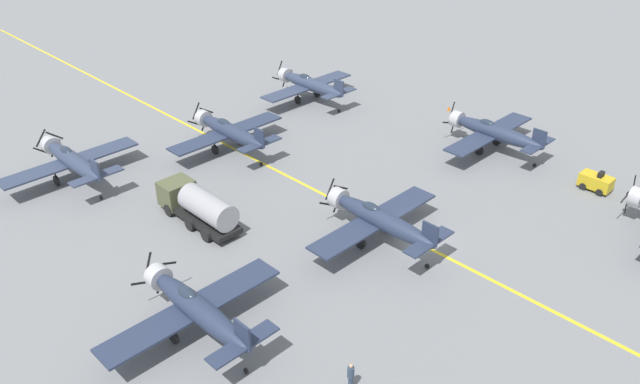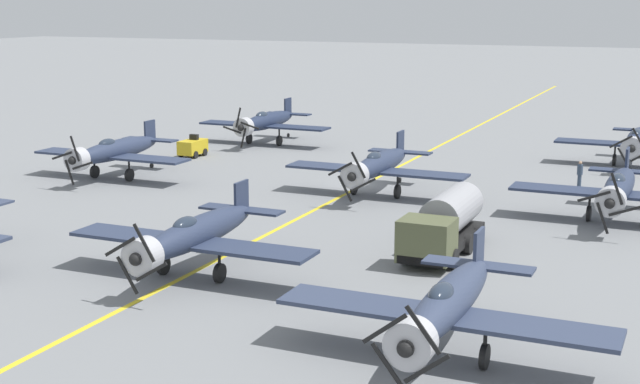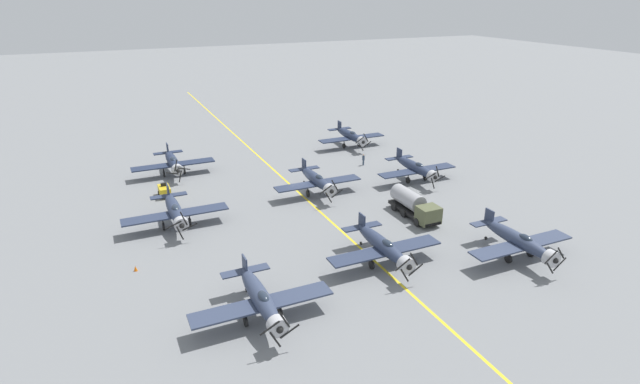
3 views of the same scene
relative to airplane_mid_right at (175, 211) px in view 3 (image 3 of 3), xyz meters
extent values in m
plane|color=slate|center=(-17.05, -4.70, -2.01)|extent=(400.00, 400.00, 0.00)
cube|color=yellow|center=(-17.05, -4.70, -2.01)|extent=(0.30, 160.00, 0.01)
ellipsoid|color=#2A344D|center=(0.00, -0.41, 0.04)|extent=(1.50, 9.50, 1.42)
cylinder|color=#B7B7BC|center=(0.00, 4.04, 0.04)|extent=(1.58, 0.90, 1.58)
ellipsoid|color=#232D3D|center=(0.00, 0.73, 0.60)|extent=(0.80, 1.70, 0.76)
cube|color=#2A344D|center=(0.00, 0.35, -0.30)|extent=(12.00, 2.10, 0.16)
cube|color=#2A344D|center=(0.00, -4.50, 0.19)|extent=(4.40, 1.10, 0.12)
cube|color=#2A344D|center=(0.00, -4.50, 0.84)|extent=(0.14, 1.30, 1.60)
sphere|color=black|center=(0.00, 4.54, 0.04)|extent=(0.56, 0.56, 0.56)
cube|color=black|center=(0.28, 4.54, -0.79)|extent=(0.69, 0.06, 1.70)
cube|color=black|center=(0.83, 4.54, 0.32)|extent=(1.70, 0.06, 0.69)
cube|color=black|center=(-0.28, 4.54, 0.87)|extent=(0.69, 0.06, 1.70)
cube|color=black|center=(-0.83, 4.54, -0.24)|extent=(1.70, 0.06, 0.69)
cylinder|color=black|center=(-1.50, 0.35, -0.93)|extent=(0.14, 0.14, 1.26)
cylinder|color=black|center=(-1.50, 0.35, -1.56)|extent=(0.22, 0.90, 0.90)
cylinder|color=black|center=(1.50, 0.35, -0.93)|extent=(0.14, 0.14, 1.26)
cylinder|color=black|center=(1.50, 0.35, -1.56)|extent=(0.22, 0.90, 0.90)
cylinder|color=black|center=(0.00, -4.56, -1.83)|extent=(0.12, 0.36, 0.36)
ellipsoid|color=#29334D|center=(-19.10, -2.74, 0.04)|extent=(1.50, 9.50, 1.42)
cylinder|color=#B7B7BC|center=(-19.10, 1.71, 0.04)|extent=(1.58, 0.90, 1.58)
ellipsoid|color=#232D3D|center=(-19.10, -1.60, 0.60)|extent=(0.80, 1.70, 0.76)
cube|color=#29334D|center=(-19.10, -1.98, -0.30)|extent=(12.00, 2.10, 0.16)
cube|color=#29334D|center=(-19.10, -6.83, 0.19)|extent=(4.40, 1.10, 0.12)
cube|color=#29334D|center=(-19.10, -6.83, 0.84)|extent=(0.14, 1.30, 1.60)
sphere|color=black|center=(-19.10, 2.21, 0.04)|extent=(0.56, 0.56, 0.56)
cube|color=black|center=(-19.53, 2.21, 0.80)|extent=(0.98, 0.06, 1.59)
cube|color=black|center=(-19.86, 2.21, -0.39)|extent=(1.59, 0.06, 0.98)
cube|color=black|center=(-18.67, 2.21, -0.72)|extent=(0.98, 0.06, 1.59)
cube|color=black|center=(-18.34, 2.21, 0.47)|extent=(1.59, 0.06, 0.98)
cylinder|color=black|center=(-20.60, -1.98, -0.93)|extent=(0.14, 0.14, 1.26)
cylinder|color=black|center=(-20.60, -1.98, -1.56)|extent=(0.22, 0.90, 0.90)
cylinder|color=black|center=(-17.60, -1.98, -0.93)|extent=(0.14, 0.14, 1.26)
cylinder|color=black|center=(-17.60, -1.98, -1.56)|extent=(0.22, 0.90, 0.90)
cylinder|color=black|center=(-19.10, -6.89, -1.83)|extent=(0.12, 0.36, 0.36)
ellipsoid|color=#323C55|center=(-30.71, 21.78, 0.04)|extent=(1.50, 9.50, 1.42)
cylinder|color=#B7B7BC|center=(-30.71, 26.23, 0.04)|extent=(1.57, 0.90, 1.58)
ellipsoid|color=#232D3D|center=(-30.71, 22.92, 0.60)|extent=(0.80, 1.70, 0.76)
cube|color=#323C55|center=(-30.71, 22.54, -0.30)|extent=(12.00, 2.10, 0.16)
cube|color=#323C55|center=(-30.71, 17.69, 0.19)|extent=(4.40, 1.10, 0.12)
cube|color=#323C55|center=(-30.71, 17.69, 0.84)|extent=(0.14, 1.30, 1.60)
sphere|color=black|center=(-30.71, 26.73, 0.04)|extent=(0.56, 0.56, 0.56)
cube|color=black|center=(-30.16, 26.73, -0.65)|extent=(1.19, 0.06, 1.46)
cube|color=black|center=(-30.02, 26.73, 0.58)|extent=(1.46, 0.06, 1.19)
cube|color=black|center=(-31.25, 26.73, 0.73)|extent=(1.19, 0.06, 1.46)
cube|color=black|center=(-31.39, 26.73, -0.50)|extent=(1.46, 0.06, 1.19)
cylinder|color=black|center=(-32.21, 22.54, -0.93)|extent=(0.14, 0.14, 1.26)
cylinder|color=black|center=(-32.21, 22.54, -1.56)|extent=(0.22, 0.90, 0.90)
cylinder|color=black|center=(-29.21, 22.54, -0.93)|extent=(0.14, 0.14, 1.26)
cylinder|color=black|center=(-29.21, 22.54, -1.56)|extent=(0.22, 0.90, 0.90)
cylinder|color=black|center=(-30.71, 17.63, -1.83)|extent=(0.12, 0.36, 0.36)
ellipsoid|color=#202B44|center=(-2.70, -18.71, 0.04)|extent=(1.50, 9.50, 1.42)
cylinder|color=#B7B7BC|center=(-2.70, -14.26, 0.04)|extent=(1.57, 0.90, 1.58)
ellipsoid|color=#232D3D|center=(-2.70, -17.57, 0.60)|extent=(0.80, 1.70, 0.76)
cube|color=#202B44|center=(-2.70, -17.95, -0.30)|extent=(12.00, 2.10, 0.16)
cube|color=#202B44|center=(-2.70, -22.80, 0.19)|extent=(4.40, 1.10, 0.12)
cube|color=#202B44|center=(-2.70, -22.80, 0.84)|extent=(0.14, 1.30, 1.60)
sphere|color=black|center=(-2.70, -13.76, 0.04)|extent=(0.56, 0.56, 0.56)
cube|color=black|center=(-2.47, -13.76, 0.88)|extent=(0.58, 0.06, 1.73)
cube|color=black|center=(-3.54, -13.76, 0.26)|extent=(1.73, 0.06, 0.58)
cube|color=black|center=(-2.92, -13.76, -0.81)|extent=(0.58, 0.06, 1.73)
cube|color=black|center=(-1.85, -13.76, -0.19)|extent=(1.73, 0.06, 0.58)
cylinder|color=black|center=(-4.20, -17.95, -0.93)|extent=(0.14, 0.14, 1.26)
cylinder|color=black|center=(-4.20, -17.95, -1.56)|extent=(0.22, 0.90, 0.90)
cylinder|color=black|center=(-1.20, -17.95, -0.93)|extent=(0.14, 0.14, 1.26)
cylinder|color=black|center=(-1.20, -17.95, -1.56)|extent=(0.22, 0.90, 0.90)
cylinder|color=black|center=(-2.70, -22.86, -1.83)|extent=(0.12, 0.36, 0.36)
ellipsoid|color=#2A344E|center=(-17.48, 17.10, 0.04)|extent=(1.50, 9.50, 1.42)
cylinder|color=#B7B7BC|center=(-17.48, 21.55, 0.04)|extent=(1.58, 0.90, 1.58)
ellipsoid|color=#232D3D|center=(-17.48, 18.24, 0.60)|extent=(0.80, 1.70, 0.76)
cube|color=#2A344E|center=(-17.48, 17.86, -0.30)|extent=(12.00, 2.10, 0.16)
cube|color=#2A344E|center=(-17.48, 13.01, 0.19)|extent=(4.40, 1.10, 0.12)
cube|color=#2A344E|center=(-17.48, 13.01, 0.84)|extent=(0.14, 1.30, 1.60)
sphere|color=black|center=(-17.48, 22.05, 0.04)|extent=(0.56, 0.56, 0.56)
cube|color=black|center=(-18.23, 22.05, -0.41)|extent=(1.57, 0.06, 1.02)
cube|color=black|center=(-17.03, 22.05, -0.71)|extent=(1.02, 0.06, 1.57)
cube|color=black|center=(-16.73, 22.05, 0.49)|extent=(1.57, 0.06, 1.02)
cube|color=black|center=(-17.93, 22.05, 0.79)|extent=(1.02, 0.06, 1.57)
cylinder|color=black|center=(-18.98, 17.86, -0.93)|extent=(0.14, 0.14, 1.26)
cylinder|color=black|center=(-18.98, 17.86, -1.56)|extent=(0.22, 0.90, 0.90)
cylinder|color=black|center=(-15.98, 17.86, -0.93)|extent=(0.14, 0.14, 1.26)
cylinder|color=black|center=(-15.98, 17.86, -1.56)|extent=(0.22, 0.90, 0.90)
cylinder|color=black|center=(-17.48, 12.95, -1.83)|extent=(0.12, 0.36, 0.36)
ellipsoid|color=#323C56|center=(-3.49, 20.76, 0.04)|extent=(1.50, 9.50, 1.42)
cylinder|color=#B7B7BC|center=(-3.49, 25.21, 0.04)|extent=(1.57, 0.90, 1.58)
ellipsoid|color=#232D3D|center=(-3.49, 21.90, 0.60)|extent=(0.80, 1.70, 0.76)
cube|color=#323C56|center=(-3.49, 21.52, -0.30)|extent=(12.00, 2.10, 0.16)
cube|color=#323C56|center=(-3.49, 16.67, 0.19)|extent=(4.40, 1.10, 0.12)
cube|color=#323C56|center=(-3.49, 16.67, 0.84)|extent=(0.14, 1.30, 1.60)
sphere|color=black|center=(-3.49, 25.71, 0.04)|extent=(0.56, 0.56, 0.56)
cube|color=black|center=(-3.88, 25.71, 0.82)|extent=(0.90, 0.06, 1.63)
cube|color=black|center=(-4.27, 25.71, -0.35)|extent=(1.63, 0.06, 0.90)
cube|color=black|center=(-3.10, 25.71, -0.75)|extent=(0.90, 0.06, 1.63)
cube|color=black|center=(-2.71, 25.71, 0.43)|extent=(1.63, 0.06, 0.90)
cylinder|color=black|center=(-4.99, 21.52, -0.93)|extent=(0.14, 0.14, 1.26)
cylinder|color=black|center=(-4.99, 21.52, -1.56)|extent=(0.22, 0.90, 0.90)
cylinder|color=black|center=(-1.99, 21.52, -0.93)|extent=(0.14, 0.14, 1.26)
cylinder|color=black|center=(-1.99, 21.52, -1.56)|extent=(0.22, 0.90, 0.90)
cylinder|color=black|center=(-3.49, 16.61, -1.83)|extent=(0.12, 0.36, 0.36)
ellipsoid|color=#27324B|center=(-34.17, -1.50, 0.04)|extent=(1.50, 9.50, 1.42)
cylinder|color=#B7B7BC|center=(-34.17, 2.95, 0.04)|extent=(1.58, 0.90, 1.58)
ellipsoid|color=#232D3D|center=(-34.17, -0.36, 0.60)|extent=(0.80, 1.70, 0.76)
cube|color=#27324B|center=(-34.17, -0.74, -0.30)|extent=(12.00, 2.10, 0.16)
cube|color=#27324B|center=(-34.17, -5.59, 0.19)|extent=(4.40, 1.10, 0.12)
cube|color=#27324B|center=(-34.17, -5.59, 0.84)|extent=(0.14, 1.30, 1.60)
sphere|color=black|center=(-34.17, 3.45, 0.04)|extent=(0.56, 0.56, 0.56)
cube|color=black|center=(-33.86, 3.45, -0.78)|extent=(0.75, 0.06, 1.69)
cube|color=black|center=(-33.35, 3.45, 0.35)|extent=(1.69, 0.06, 0.75)
cube|color=black|center=(-34.48, 3.45, 0.86)|extent=(0.75, 0.06, 1.69)
cube|color=black|center=(-34.99, 3.45, -0.27)|extent=(1.69, 0.06, 0.75)
cylinder|color=black|center=(-35.67, -0.74, -0.93)|extent=(0.14, 0.14, 1.26)
cylinder|color=black|center=(-35.67, -0.74, -1.56)|extent=(0.22, 0.90, 0.90)
cylinder|color=black|center=(-32.67, -0.74, -0.93)|extent=(0.14, 0.14, 1.26)
cylinder|color=black|center=(-32.67, -0.74, -1.56)|extent=(0.22, 0.90, 0.90)
cylinder|color=black|center=(-34.17, -5.65, -1.83)|extent=(0.12, 0.36, 0.36)
ellipsoid|color=#242E47|center=(-33.61, -20.58, 0.04)|extent=(1.50, 9.50, 1.42)
cylinder|color=#B7B7BC|center=(-33.61, -16.13, 0.04)|extent=(1.58, 0.90, 1.58)
ellipsoid|color=#232D3D|center=(-33.61, -19.44, 0.60)|extent=(0.80, 1.70, 0.76)
cube|color=#242E47|center=(-33.61, -19.82, -0.30)|extent=(12.00, 2.10, 0.16)
cube|color=#242E47|center=(-33.61, -24.67, 0.19)|extent=(4.40, 1.10, 0.12)
cube|color=#242E47|center=(-33.61, -24.67, 0.84)|extent=(0.14, 1.30, 1.60)
sphere|color=black|center=(-33.61, -15.63, 0.04)|extent=(0.56, 0.56, 0.56)
cube|color=black|center=(-34.35, -15.63, -0.42)|extent=(1.56, 0.06, 1.04)
cube|color=black|center=(-33.15, -15.63, -0.71)|extent=(1.04, 0.06, 1.56)
cube|color=black|center=(-32.86, -15.63, 0.50)|extent=(1.56, 0.06, 1.04)
cube|color=black|center=(-34.07, -15.63, 0.78)|extent=(1.04, 0.06, 1.56)
cylinder|color=black|center=(-35.11, -19.82, -0.93)|extent=(0.14, 0.14, 1.26)
cylinder|color=black|center=(-35.11, -19.82, -1.56)|extent=(0.22, 0.90, 0.90)
cylinder|color=black|center=(-32.11, -19.82, -0.93)|extent=(0.14, 0.14, 1.26)
cylinder|color=black|center=(-32.11, -19.82, -1.56)|extent=(0.22, 0.90, 0.90)
cylinder|color=black|center=(-33.61, -24.73, -1.83)|extent=(0.12, 0.36, 0.36)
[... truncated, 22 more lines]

